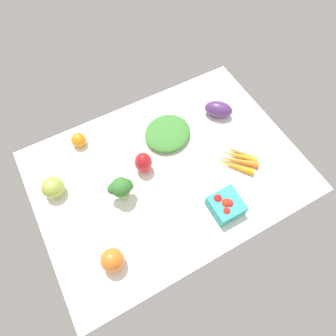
{
  "coord_description": "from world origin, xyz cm",
  "views": [
    {
      "loc": [
        -27.48,
        -49.9,
        107.44
      ],
      "look_at": [
        0.0,
        0.0,
        4.0
      ],
      "focal_mm": 32.19,
      "sensor_mm": 36.0,
      "label": 1
    }
  ],
  "objects_px": {
    "bell_pepper_red": "(143,163)",
    "heirloom_tomato_orange": "(79,140)",
    "carrot_bunch": "(237,160)",
    "berry_basket": "(226,205)",
    "eggplant": "(218,109)",
    "heirloom_tomato_green": "(53,187)",
    "bell_pepper_orange": "(112,260)",
    "leafy_greens_clump": "(168,133)",
    "broccoli_head": "(121,188)"
  },
  "relations": [
    {
      "from": "leafy_greens_clump",
      "to": "carrot_bunch",
      "type": "height_order",
      "value": "leafy_greens_clump"
    },
    {
      "from": "bell_pepper_orange",
      "to": "carrot_bunch",
      "type": "bearing_deg",
      "value": 12.4
    },
    {
      "from": "heirloom_tomato_green",
      "to": "broccoli_head",
      "type": "bearing_deg",
      "value": -32.32
    },
    {
      "from": "berry_basket",
      "to": "eggplant",
      "type": "xyz_separation_m",
      "value": [
        0.22,
        0.38,
        0.0
      ]
    },
    {
      "from": "heirloom_tomato_green",
      "to": "eggplant",
      "type": "xyz_separation_m",
      "value": [
        0.75,
        0.02,
        -0.01
      ]
    },
    {
      "from": "leafy_greens_clump",
      "to": "broccoli_head",
      "type": "height_order",
      "value": "broccoli_head"
    },
    {
      "from": "broccoli_head",
      "to": "berry_basket",
      "type": "distance_m",
      "value": 0.39
    },
    {
      "from": "heirloom_tomato_orange",
      "to": "leafy_greens_clump",
      "type": "bearing_deg",
      "value": -22.39
    },
    {
      "from": "broccoli_head",
      "to": "carrot_bunch",
      "type": "bearing_deg",
      "value": -10.04
    },
    {
      "from": "leafy_greens_clump",
      "to": "bell_pepper_red",
      "type": "height_order",
      "value": "bell_pepper_red"
    },
    {
      "from": "bell_pepper_orange",
      "to": "berry_basket",
      "type": "height_order",
      "value": "bell_pepper_orange"
    },
    {
      "from": "bell_pepper_orange",
      "to": "carrot_bunch",
      "type": "xyz_separation_m",
      "value": [
        0.59,
        0.13,
        -0.03
      ]
    },
    {
      "from": "broccoli_head",
      "to": "bell_pepper_red",
      "type": "bearing_deg",
      "value": 28.59
    },
    {
      "from": "bell_pepper_red",
      "to": "bell_pepper_orange",
      "type": "distance_m",
      "value": 0.38
    },
    {
      "from": "bell_pepper_red",
      "to": "heirloom_tomato_orange",
      "type": "height_order",
      "value": "bell_pepper_red"
    },
    {
      "from": "bell_pepper_orange",
      "to": "carrot_bunch",
      "type": "relative_size",
      "value": 0.52
    },
    {
      "from": "heirloom_tomato_green",
      "to": "broccoli_head",
      "type": "xyz_separation_m",
      "value": [
        0.22,
        -0.14,
        0.03
      ]
    },
    {
      "from": "bell_pepper_red",
      "to": "bell_pepper_orange",
      "type": "relative_size",
      "value": 1.04
    },
    {
      "from": "leafy_greens_clump",
      "to": "berry_basket",
      "type": "relative_size",
      "value": 1.83
    },
    {
      "from": "bell_pepper_orange",
      "to": "heirloom_tomato_orange",
      "type": "height_order",
      "value": "bell_pepper_orange"
    },
    {
      "from": "berry_basket",
      "to": "heirloom_tomato_orange",
      "type": "distance_m",
      "value": 0.64
    },
    {
      "from": "berry_basket",
      "to": "heirloom_tomato_orange",
      "type": "xyz_separation_m",
      "value": [
        -0.37,
        0.53,
        -0.0
      ]
    },
    {
      "from": "heirloom_tomato_green",
      "to": "bell_pepper_red",
      "type": "bearing_deg",
      "value": -11.78
    },
    {
      "from": "leafy_greens_clump",
      "to": "carrot_bunch",
      "type": "distance_m",
      "value": 0.3
    },
    {
      "from": "broccoli_head",
      "to": "heirloom_tomato_orange",
      "type": "relative_size",
      "value": 1.92
    },
    {
      "from": "heirloom_tomato_green",
      "to": "bell_pepper_orange",
      "type": "distance_m",
      "value": 0.36
    },
    {
      "from": "leafy_greens_clump",
      "to": "heirloom_tomato_green",
      "type": "height_order",
      "value": "heirloom_tomato_green"
    },
    {
      "from": "broccoli_head",
      "to": "bell_pepper_orange",
      "type": "xyz_separation_m",
      "value": [
        -0.13,
        -0.21,
        -0.02
      ]
    },
    {
      "from": "bell_pepper_orange",
      "to": "eggplant",
      "type": "relative_size",
      "value": 0.79
    },
    {
      "from": "berry_basket",
      "to": "bell_pepper_red",
      "type": "bearing_deg",
      "value": 122.12
    },
    {
      "from": "bell_pepper_red",
      "to": "heirloom_tomato_orange",
      "type": "distance_m",
      "value": 0.3
    },
    {
      "from": "bell_pepper_red",
      "to": "carrot_bunch",
      "type": "bearing_deg",
      "value": -23.56
    },
    {
      "from": "bell_pepper_red",
      "to": "broccoli_head",
      "type": "relative_size",
      "value": 0.86
    },
    {
      "from": "broccoli_head",
      "to": "bell_pepper_orange",
      "type": "relative_size",
      "value": 1.21
    },
    {
      "from": "bell_pepper_orange",
      "to": "heirloom_tomato_orange",
      "type": "xyz_separation_m",
      "value": [
        0.07,
        0.51,
        -0.02
      ]
    },
    {
      "from": "bell_pepper_orange",
      "to": "heirloom_tomato_orange",
      "type": "relative_size",
      "value": 1.58
    },
    {
      "from": "carrot_bunch",
      "to": "heirloom_tomato_orange",
      "type": "xyz_separation_m",
      "value": [
        -0.52,
        0.38,
        0.02
      ]
    },
    {
      "from": "heirloom_tomato_green",
      "to": "heirloom_tomato_orange",
      "type": "xyz_separation_m",
      "value": [
        0.16,
        0.16,
        -0.01
      ]
    },
    {
      "from": "berry_basket",
      "to": "heirloom_tomato_orange",
      "type": "height_order",
      "value": "berry_basket"
    },
    {
      "from": "bell_pepper_red",
      "to": "carrot_bunch",
      "type": "distance_m",
      "value": 0.37
    },
    {
      "from": "bell_pepper_red",
      "to": "berry_basket",
      "type": "bearing_deg",
      "value": -57.88
    },
    {
      "from": "leafy_greens_clump",
      "to": "broccoli_head",
      "type": "relative_size",
      "value": 1.74
    },
    {
      "from": "berry_basket",
      "to": "bell_pepper_orange",
      "type": "bearing_deg",
      "value": 177.98
    },
    {
      "from": "berry_basket",
      "to": "carrot_bunch",
      "type": "relative_size",
      "value": 0.6
    },
    {
      "from": "bell_pepper_orange",
      "to": "heirloom_tomato_orange",
      "type": "distance_m",
      "value": 0.52
    },
    {
      "from": "heirloom_tomato_green",
      "to": "eggplant",
      "type": "distance_m",
      "value": 0.75
    },
    {
      "from": "bell_pepper_red",
      "to": "bell_pepper_orange",
      "type": "xyz_separation_m",
      "value": [
        -0.25,
        -0.28,
        -0.0
      ]
    },
    {
      "from": "heirloom_tomato_green",
      "to": "berry_basket",
      "type": "bearing_deg",
      "value": -34.87
    },
    {
      "from": "eggplant",
      "to": "heirloom_tomato_green",
      "type": "bearing_deg",
      "value": -135.48
    },
    {
      "from": "bell_pepper_orange",
      "to": "berry_basket",
      "type": "distance_m",
      "value": 0.44
    }
  ]
}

